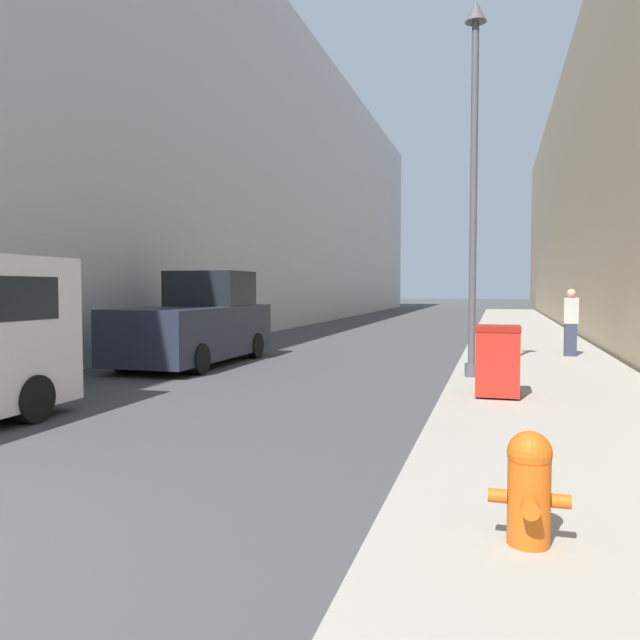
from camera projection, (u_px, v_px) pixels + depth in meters
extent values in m
cube|color=#9E998E|center=(528.00, 344.00, 19.20)|extent=(3.50, 60.00, 0.13)
cube|color=#BCBCC1|center=(190.00, 182.00, 30.82)|extent=(12.00, 60.00, 14.00)
cylinder|color=#D15614|center=(529.00, 503.00, 4.01)|extent=(0.27, 0.27, 0.55)
sphere|color=#D15614|center=(530.00, 453.00, 4.00)|extent=(0.28, 0.28, 0.28)
cylinder|color=#D15614|center=(530.00, 440.00, 3.99)|extent=(0.08, 0.08, 0.06)
cylinder|color=#D15614|center=(530.00, 509.00, 3.82)|extent=(0.11, 0.12, 0.11)
cylinder|color=#D15614|center=(497.00, 496.00, 4.06)|extent=(0.12, 0.09, 0.09)
cylinder|color=#D15614|center=(561.00, 501.00, 3.96)|extent=(0.12, 0.09, 0.09)
cube|color=red|center=(498.00, 363.00, 9.47)|extent=(0.64, 0.68, 0.97)
cube|color=maroon|center=(498.00, 328.00, 9.44)|extent=(0.66, 0.70, 0.08)
cylinder|color=black|center=(479.00, 388.00, 9.84)|extent=(0.05, 0.16, 0.16)
cylinder|color=black|center=(515.00, 389.00, 9.69)|extent=(0.05, 0.16, 0.16)
cylinder|color=#4C4C51|center=(471.00, 370.00, 11.61)|extent=(0.25, 0.25, 0.25)
cylinder|color=#4C4C51|center=(473.00, 202.00, 11.45)|extent=(0.13, 0.13, 6.47)
cone|color=#4C4C51|center=(476.00, 11.00, 11.27)|extent=(0.39, 0.39, 0.39)
cylinder|color=black|center=(32.00, 399.00, 8.24)|extent=(0.24, 0.64, 0.64)
cube|color=#232838|center=(194.00, 332.00, 14.57)|extent=(1.94, 5.01, 1.17)
cube|color=black|center=(210.00, 289.00, 15.36)|extent=(1.79, 1.60, 0.84)
cylinder|color=black|center=(191.00, 344.00, 16.33)|extent=(0.24, 0.64, 0.64)
cylinder|color=black|center=(255.00, 346.00, 15.84)|extent=(0.24, 0.64, 0.64)
cylinder|color=black|center=(123.00, 356.00, 13.35)|extent=(0.24, 0.64, 0.64)
cylinder|color=black|center=(199.00, 359.00, 12.85)|extent=(0.24, 0.64, 0.64)
cube|color=#2D3347|center=(570.00, 340.00, 15.10)|extent=(0.28, 0.20, 0.79)
cube|color=#B7B2A3|center=(571.00, 311.00, 15.06)|extent=(0.33, 0.20, 0.63)
sphere|color=tan|center=(571.00, 293.00, 15.04)|extent=(0.21, 0.21, 0.21)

